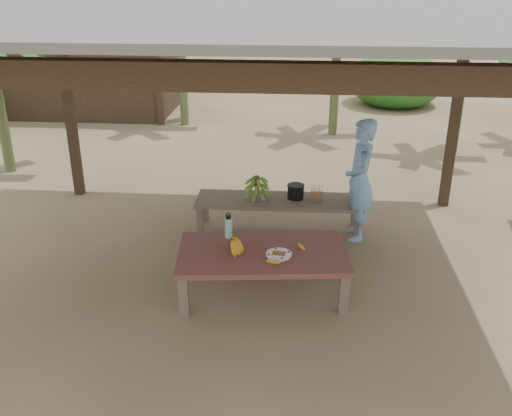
# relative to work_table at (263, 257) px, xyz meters

# --- Properties ---
(ground) EXTENTS (80.00, 80.00, 0.00)m
(ground) POSITION_rel_work_table_xyz_m (-0.27, 0.38, -0.43)
(ground) COLOR brown
(ground) RESTS_ON ground
(pavilion) EXTENTS (6.60, 5.60, 2.95)m
(pavilion) POSITION_rel_work_table_xyz_m (-0.29, 0.36, 2.34)
(pavilion) COLOR black
(pavilion) RESTS_ON ground
(work_table) EXTENTS (1.89, 1.18, 0.50)m
(work_table) POSITION_rel_work_table_xyz_m (0.00, 0.00, 0.00)
(work_table) COLOR brown
(work_table) RESTS_ON ground
(bench) EXTENTS (2.21, 0.63, 0.45)m
(bench) POSITION_rel_work_table_xyz_m (0.10, 1.60, -0.04)
(bench) COLOR brown
(bench) RESTS_ON ground
(ripe_banana_bunch) EXTENTS (0.32, 0.29, 0.16)m
(ripe_banana_bunch) POSITION_rel_work_table_xyz_m (-0.34, -0.03, 0.15)
(ripe_banana_bunch) COLOR gold
(ripe_banana_bunch) RESTS_ON work_table
(plate) EXTENTS (0.27, 0.27, 0.04)m
(plate) POSITION_rel_work_table_xyz_m (0.18, -0.10, 0.08)
(plate) COLOR white
(plate) RESTS_ON work_table
(loose_banana_front) EXTENTS (0.16, 0.06, 0.04)m
(loose_banana_front) POSITION_rel_work_table_xyz_m (0.13, -0.26, 0.09)
(loose_banana_front) COLOR gold
(loose_banana_front) RESTS_ON work_table
(loose_banana_side) EXTENTS (0.12, 0.13, 0.04)m
(loose_banana_side) POSITION_rel_work_table_xyz_m (0.41, 0.10, 0.09)
(loose_banana_side) COLOR gold
(loose_banana_side) RESTS_ON work_table
(water_flask) EXTENTS (0.08, 0.08, 0.30)m
(water_flask) POSITION_rel_work_table_xyz_m (-0.40, 0.31, 0.19)
(water_flask) COLOR #43D4C8
(water_flask) RESTS_ON work_table
(green_banana_stalk) EXTENTS (0.30, 0.30, 0.34)m
(green_banana_stalk) POSITION_rel_work_table_xyz_m (-0.19, 1.60, 0.18)
(green_banana_stalk) COLOR #598C2D
(green_banana_stalk) RESTS_ON bench
(cooking_pot) EXTENTS (0.22, 0.22, 0.18)m
(cooking_pot) POSITION_rel_work_table_xyz_m (0.32, 1.65, 0.11)
(cooking_pot) COLOR black
(cooking_pot) RESTS_ON bench
(skewer_rack) EXTENTS (0.18, 0.08, 0.24)m
(skewer_rack) POSITION_rel_work_table_xyz_m (0.60, 1.56, 0.14)
(skewer_rack) COLOR #A57F47
(skewer_rack) RESTS_ON bench
(woman) EXTENTS (0.44, 0.62, 1.59)m
(woman) POSITION_rel_work_table_xyz_m (1.13, 1.47, 0.36)
(woman) COLOR #74A3DC
(woman) RESTS_ON ground
(hut) EXTENTS (4.40, 3.43, 2.85)m
(hut) POSITION_rel_work_table_xyz_m (-4.77, 8.38, 0.67)
(hut) COLOR black
(hut) RESTS_ON ground
(banana_plant_ne) EXTENTS (1.80, 1.80, 2.91)m
(banana_plant_ne) POSITION_rel_work_table_xyz_m (3.25, 5.29, 1.99)
(banana_plant_ne) COLOR #596638
(banana_plant_ne) RESTS_ON ground
(banana_plant_n) EXTENTS (1.80, 1.80, 2.83)m
(banana_plant_n) POSITION_rel_work_table_xyz_m (1.03, 6.43, 1.92)
(banana_plant_n) COLOR #596638
(banana_plant_n) RESTS_ON ground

